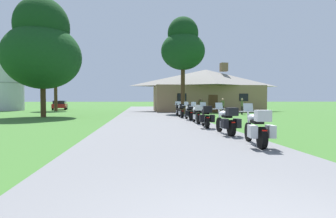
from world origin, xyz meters
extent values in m
plane|color=#386628|center=(0.00, 20.00, 0.00)|extent=(500.00, 500.00, 0.00)
cube|color=slate|center=(0.00, 18.00, 0.03)|extent=(6.40, 80.00, 0.06)
cylinder|color=black|center=(2.52, 6.75, 0.38)|extent=(0.19, 0.65, 0.64)
cylinder|color=black|center=(2.32, 5.32, 0.38)|extent=(0.24, 0.65, 0.64)
cube|color=silver|center=(2.42, 6.01, 0.44)|extent=(0.33, 0.59, 0.30)
ellipsoid|color=#B2B5BC|center=(2.45, 6.27, 0.89)|extent=(0.37, 0.56, 0.26)
cube|color=black|center=(2.39, 5.82, 0.80)|extent=(0.35, 0.55, 0.10)
cylinder|color=silver|center=(2.51, 6.71, 1.08)|extent=(0.66, 0.12, 0.03)
cylinder|color=silver|center=(2.52, 6.75, 0.74)|extent=(0.09, 0.24, 0.73)
cube|color=#B2BCC6|center=(2.52, 6.81, 1.22)|extent=(0.33, 0.15, 0.27)
sphere|color=silver|center=(2.51, 6.71, 0.94)|extent=(0.11, 0.11, 0.11)
cube|color=#B7B7BC|center=(2.32, 5.27, 1.02)|extent=(0.44, 0.41, 0.32)
cube|color=red|center=(2.29, 5.10, 0.60)|extent=(0.14, 0.05, 0.06)
cylinder|color=silver|center=(2.50, 5.62, 0.28)|extent=(0.14, 0.55, 0.07)
cube|color=#B7B7BC|center=(2.07, 5.40, 0.56)|extent=(0.25, 0.42, 0.36)
cube|color=#B7B7BC|center=(2.59, 5.33, 0.56)|extent=(0.25, 0.42, 0.36)
cylinder|color=black|center=(2.33, 9.48, 0.38)|extent=(0.13, 0.64, 0.64)
cylinder|color=black|center=(2.37, 8.04, 0.38)|extent=(0.17, 0.64, 0.64)
cube|color=silver|center=(2.35, 8.74, 0.44)|extent=(0.28, 0.57, 0.30)
ellipsoid|color=silver|center=(2.34, 9.00, 0.89)|extent=(0.31, 0.53, 0.26)
cube|color=black|center=(2.35, 8.54, 0.80)|extent=(0.29, 0.53, 0.10)
cylinder|color=silver|center=(2.33, 9.44, 1.08)|extent=(0.66, 0.05, 0.03)
cylinder|color=silver|center=(2.33, 9.48, 0.74)|extent=(0.07, 0.24, 0.73)
cube|color=#B2BCC6|center=(2.33, 9.54, 1.22)|extent=(0.32, 0.12, 0.27)
sphere|color=silver|center=(2.33, 9.44, 0.94)|extent=(0.11, 0.11, 0.11)
cube|color=black|center=(2.37, 7.99, 1.02)|extent=(0.41, 0.37, 0.32)
cube|color=red|center=(2.37, 7.82, 0.60)|extent=(0.14, 0.03, 0.06)
cylinder|color=silver|center=(2.50, 8.36, 0.28)|extent=(0.09, 0.55, 0.07)
cube|color=black|center=(2.11, 8.08, 0.56)|extent=(0.21, 0.41, 0.36)
cube|color=black|center=(2.63, 8.09, 0.56)|extent=(0.21, 0.41, 0.36)
cylinder|color=black|center=(2.28, 12.33, 0.38)|extent=(0.17, 0.65, 0.64)
cylinder|color=black|center=(2.14, 10.89, 0.38)|extent=(0.21, 0.65, 0.64)
cube|color=silver|center=(2.21, 11.59, 0.44)|extent=(0.31, 0.58, 0.30)
ellipsoid|color=black|center=(2.23, 11.85, 0.89)|extent=(0.35, 0.55, 0.26)
cube|color=black|center=(2.19, 11.39, 0.80)|extent=(0.33, 0.54, 0.10)
cylinder|color=silver|center=(2.27, 12.29, 1.08)|extent=(0.66, 0.10, 0.03)
cylinder|color=silver|center=(2.28, 12.33, 0.74)|extent=(0.08, 0.24, 0.73)
cube|color=#B2BCC6|center=(2.28, 12.39, 1.22)|extent=(0.33, 0.14, 0.27)
sphere|color=silver|center=(2.27, 12.29, 0.94)|extent=(0.11, 0.11, 0.11)
cube|color=black|center=(2.14, 10.84, 1.02)|extent=(0.43, 0.40, 0.32)
cube|color=red|center=(2.12, 10.67, 0.60)|extent=(0.14, 0.04, 0.06)
cylinder|color=silver|center=(2.31, 11.20, 0.28)|extent=(0.12, 0.55, 0.07)
cube|color=black|center=(1.89, 10.97, 0.56)|extent=(0.24, 0.42, 0.36)
cube|color=black|center=(2.40, 10.92, 0.56)|extent=(0.24, 0.42, 0.36)
cylinder|color=black|center=(2.29, 14.92, 0.38)|extent=(0.12, 0.64, 0.64)
cylinder|color=black|center=(2.28, 13.48, 0.38)|extent=(0.16, 0.64, 0.64)
cube|color=silver|center=(2.28, 14.18, 0.44)|extent=(0.26, 0.56, 0.30)
ellipsoid|color=silver|center=(2.28, 14.44, 0.89)|extent=(0.30, 0.52, 0.26)
cube|color=black|center=(2.28, 13.98, 0.80)|extent=(0.28, 0.52, 0.10)
cylinder|color=silver|center=(2.29, 14.88, 1.08)|extent=(0.66, 0.04, 0.03)
cylinder|color=silver|center=(2.29, 14.92, 0.74)|extent=(0.06, 0.24, 0.73)
cube|color=#B2BCC6|center=(2.29, 14.98, 1.22)|extent=(0.32, 0.11, 0.27)
sphere|color=silver|center=(2.29, 14.88, 0.94)|extent=(0.11, 0.11, 0.11)
cube|color=#B7B7BC|center=(2.28, 13.43, 1.02)|extent=(0.40, 0.36, 0.32)
cube|color=red|center=(2.27, 13.26, 0.60)|extent=(0.14, 0.03, 0.06)
cylinder|color=silver|center=(2.42, 13.80, 0.28)|extent=(0.07, 0.55, 0.07)
cylinder|color=black|center=(2.28, 17.62, 0.38)|extent=(0.13, 0.64, 0.64)
cylinder|color=black|center=(2.33, 16.18, 0.38)|extent=(0.17, 0.64, 0.64)
cube|color=silver|center=(2.31, 16.88, 0.44)|extent=(0.28, 0.57, 0.30)
ellipsoid|color=silver|center=(2.30, 17.14, 0.89)|extent=(0.32, 0.53, 0.26)
cube|color=black|center=(2.31, 16.68, 0.80)|extent=(0.30, 0.53, 0.10)
cylinder|color=silver|center=(2.29, 17.58, 1.08)|extent=(0.66, 0.05, 0.03)
cylinder|color=silver|center=(2.28, 17.62, 0.74)|extent=(0.07, 0.24, 0.73)
cube|color=#B2BCC6|center=(2.28, 17.68, 1.22)|extent=(0.32, 0.12, 0.27)
sphere|color=silver|center=(2.29, 17.58, 0.94)|extent=(0.11, 0.11, 0.11)
cube|color=black|center=(2.33, 16.13, 1.02)|extent=(0.41, 0.37, 0.32)
cube|color=red|center=(2.34, 15.96, 0.60)|extent=(0.14, 0.03, 0.06)
cylinder|color=silver|center=(2.46, 16.51, 0.28)|extent=(0.09, 0.55, 0.07)
cube|color=black|center=(2.07, 16.23, 0.56)|extent=(0.21, 0.41, 0.36)
cube|color=black|center=(2.59, 16.24, 0.56)|extent=(0.21, 0.41, 0.36)
cylinder|color=black|center=(2.13, 20.40, 0.38)|extent=(0.13, 0.64, 0.64)
cylinder|color=black|center=(2.17, 18.96, 0.38)|extent=(0.17, 0.64, 0.64)
cube|color=silver|center=(2.15, 19.66, 0.44)|extent=(0.27, 0.57, 0.30)
ellipsoid|color=#B2B5BC|center=(2.15, 19.92, 0.89)|extent=(0.31, 0.53, 0.26)
cube|color=black|center=(2.16, 19.46, 0.80)|extent=(0.29, 0.53, 0.10)
cylinder|color=silver|center=(2.13, 20.36, 1.08)|extent=(0.66, 0.05, 0.03)
cylinder|color=silver|center=(2.13, 20.40, 0.74)|extent=(0.07, 0.24, 0.73)
cube|color=#B2BCC6|center=(2.13, 20.46, 1.22)|extent=(0.32, 0.12, 0.27)
sphere|color=silver|center=(2.13, 20.36, 0.94)|extent=(0.11, 0.11, 0.11)
cube|color=black|center=(2.17, 18.91, 1.02)|extent=(0.41, 0.37, 0.32)
cube|color=red|center=(2.17, 18.74, 0.60)|extent=(0.14, 0.03, 0.06)
cylinder|color=silver|center=(2.30, 19.28, 0.28)|extent=(0.08, 0.55, 0.07)
cylinder|color=black|center=(2.28, 22.87, 0.38)|extent=(0.14, 0.64, 0.64)
cylinder|color=black|center=(2.21, 21.44, 0.38)|extent=(0.19, 0.65, 0.64)
cube|color=silver|center=(2.25, 22.14, 0.44)|extent=(0.29, 0.57, 0.30)
ellipsoid|color=silver|center=(2.26, 22.40, 0.89)|extent=(0.33, 0.53, 0.26)
cube|color=black|center=(2.24, 21.94, 0.80)|extent=(0.31, 0.53, 0.10)
cylinder|color=silver|center=(2.28, 22.83, 1.08)|extent=(0.66, 0.06, 0.03)
cylinder|color=silver|center=(2.28, 22.87, 0.74)|extent=(0.07, 0.24, 0.73)
cube|color=#B2BCC6|center=(2.29, 22.93, 1.22)|extent=(0.32, 0.12, 0.27)
sphere|color=silver|center=(2.28, 22.83, 0.94)|extent=(0.11, 0.11, 0.11)
cube|color=black|center=(2.21, 21.39, 1.02)|extent=(0.42, 0.38, 0.32)
cube|color=red|center=(2.20, 21.22, 0.60)|extent=(0.14, 0.04, 0.06)
cylinder|color=silver|center=(2.37, 21.75, 0.28)|extent=(0.10, 0.55, 0.07)
cube|color=#896B4C|center=(7.42, 32.25, 1.65)|extent=(13.39, 7.03, 3.30)
pyramid|color=gray|center=(7.42, 32.25, 4.39)|extent=(14.20, 7.45, 2.18)
cube|color=brown|center=(9.83, 32.25, 5.83)|extent=(0.90, 0.90, 1.10)
cube|color=#472D19|center=(7.42, 28.71, 1.05)|extent=(1.10, 0.08, 2.10)
cube|color=black|center=(3.67, 28.71, 1.81)|extent=(1.10, 0.06, 0.90)
cube|color=black|center=(11.17, 28.71, 1.81)|extent=(1.10, 0.06, 0.90)
cylinder|color=black|center=(5.86, 28.58, 0.43)|extent=(0.14, 0.14, 0.86)
cylinder|color=black|center=(6.01, 28.68, 0.43)|extent=(0.14, 0.14, 0.86)
cube|color=#5B6638|center=(5.94, 28.63, 1.14)|extent=(0.42, 0.38, 0.56)
cylinder|color=#5B6638|center=(5.74, 28.51, 1.12)|extent=(0.09, 0.09, 0.58)
cylinder|color=#5B6638|center=(6.13, 28.75, 1.12)|extent=(0.09, 0.09, 0.58)
sphere|color=tan|center=(5.94, 28.63, 1.56)|extent=(0.21, 0.21, 0.21)
cylinder|color=black|center=(7.33, 24.92, 0.43)|extent=(0.14, 0.14, 0.86)
cylinder|color=black|center=(7.36, 24.74, 0.43)|extent=(0.14, 0.14, 0.86)
cube|color=#5B6638|center=(7.35, 24.83, 1.14)|extent=(0.28, 0.39, 0.56)
cylinder|color=#5B6638|center=(7.31, 25.06, 1.12)|extent=(0.09, 0.09, 0.58)
cylinder|color=#5B6638|center=(7.39, 24.61, 1.12)|extent=(0.09, 0.09, 0.58)
sphere|color=tan|center=(7.35, 24.83, 1.56)|extent=(0.21, 0.21, 0.21)
cylinder|color=black|center=(9.23, 24.30, 0.43)|extent=(0.14, 0.14, 0.86)
cylinder|color=black|center=(9.15, 24.14, 0.43)|extent=(0.14, 0.14, 0.86)
cube|color=#5B6638|center=(9.19, 24.22, 1.14)|extent=(0.36, 0.42, 0.56)
cylinder|color=#5B6638|center=(9.29, 24.43, 1.12)|extent=(0.09, 0.09, 0.58)
cylinder|color=#5B6638|center=(9.08, 24.02, 1.12)|extent=(0.09, 0.09, 0.58)
sphere|color=tan|center=(9.19, 24.22, 1.56)|extent=(0.21, 0.21, 0.21)
cylinder|color=#B2AD99|center=(9.19, 24.22, 1.66)|extent=(0.22, 0.22, 0.05)
cylinder|color=#422D19|center=(-12.63, 35.70, 2.26)|extent=(0.44, 0.44, 4.52)
ellipsoid|color=#194C1E|center=(-12.63, 35.70, 5.68)|extent=(4.22, 4.22, 3.59)
ellipsoid|color=#16441B|center=(-12.63, 35.70, 7.37)|extent=(2.95, 2.95, 3.16)
cylinder|color=#422D19|center=(3.40, 26.24, 2.71)|extent=(0.44, 0.44, 5.41)
ellipsoid|color=#143D19|center=(3.40, 26.24, 6.70)|extent=(4.68, 4.68, 3.97)
ellipsoid|color=#123716|center=(3.40, 26.24, 8.57)|extent=(3.27, 3.27, 3.51)
cylinder|color=#422D19|center=(-9.49, 21.95, 1.70)|extent=(0.44, 0.44, 3.41)
ellipsoid|color=#143D19|center=(-9.49, 21.95, 5.19)|extent=(6.48, 6.48, 5.51)
ellipsoid|color=#123716|center=(-9.49, 21.95, 7.78)|extent=(4.54, 4.54, 4.86)
cylinder|color=#B2B7BC|center=(-19.97, 38.34, 3.90)|extent=(4.08, 4.08, 7.80)
cone|color=#999EA3|center=(-19.97, 38.34, 8.31)|extent=(4.16, 4.16, 1.02)
cylinder|color=gray|center=(-19.97, 38.34, 3.90)|extent=(4.20, 4.20, 0.15)
cube|color=maroon|center=(-13.33, 39.95, 0.62)|extent=(2.65, 4.86, 0.60)
cube|color=black|center=(-13.29, 39.75, 1.16)|extent=(2.18, 3.46, 0.48)
cylinder|color=black|center=(-14.42, 41.20, 0.32)|extent=(0.33, 0.67, 0.64)
cylinder|color=black|center=(-12.76, 41.51, 0.32)|extent=(0.33, 0.67, 0.64)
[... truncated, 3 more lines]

